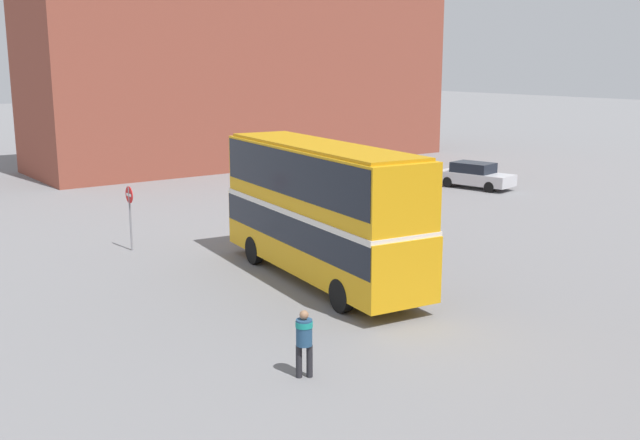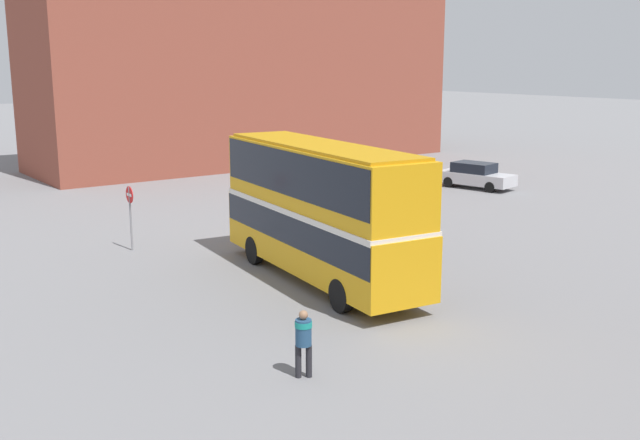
{
  "view_description": "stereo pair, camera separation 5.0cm",
  "coord_description": "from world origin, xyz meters",
  "px_view_note": "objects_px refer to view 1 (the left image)",
  "views": [
    {
      "loc": [
        19.34,
        -15.68,
        7.49
      ],
      "look_at": [
        -0.8,
        -0.9,
        2.13
      ],
      "focal_mm": 42.0,
      "sensor_mm": 36.0,
      "label": 1
    },
    {
      "loc": [
        19.37,
        -15.64,
        7.49
      ],
      "look_at": [
        -0.8,
        -0.9,
        2.13
      ],
      "focal_mm": 42.0,
      "sensor_mm": 36.0,
      "label": 2
    }
  ],
  "objects_px": {
    "no_entry_sign": "(130,207)",
    "double_decker_bus": "(320,203)",
    "pedestrian_foreground": "(304,337)",
    "parked_car_kerb_far": "(475,175)"
  },
  "relations": [
    {
      "from": "double_decker_bus",
      "to": "parked_car_kerb_far",
      "type": "distance_m",
      "value": 21.27
    },
    {
      "from": "double_decker_bus",
      "to": "pedestrian_foreground",
      "type": "height_order",
      "value": "double_decker_bus"
    },
    {
      "from": "double_decker_bus",
      "to": "no_entry_sign",
      "type": "height_order",
      "value": "double_decker_bus"
    },
    {
      "from": "double_decker_bus",
      "to": "parked_car_kerb_far",
      "type": "relative_size",
      "value": 2.19
    },
    {
      "from": "parked_car_kerb_far",
      "to": "no_entry_sign",
      "type": "relative_size",
      "value": 1.83
    },
    {
      "from": "no_entry_sign",
      "to": "pedestrian_foreground",
      "type": "bearing_deg",
      "value": -5.97
    },
    {
      "from": "double_decker_bus",
      "to": "no_entry_sign",
      "type": "distance_m",
      "value": 8.67
    },
    {
      "from": "parked_car_kerb_far",
      "to": "no_entry_sign",
      "type": "bearing_deg",
      "value": -96.71
    },
    {
      "from": "no_entry_sign",
      "to": "double_decker_bus",
      "type": "bearing_deg",
      "value": 25.03
    },
    {
      "from": "double_decker_bus",
      "to": "pedestrian_foreground",
      "type": "bearing_deg",
      "value": -32.08
    }
  ]
}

